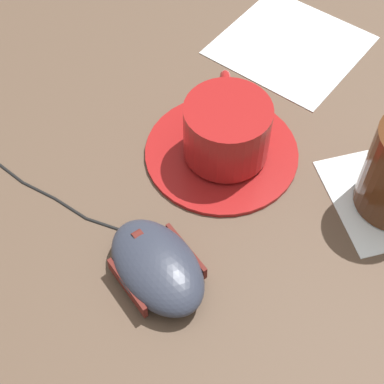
{
  "coord_description": "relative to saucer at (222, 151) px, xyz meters",
  "views": [
    {
      "loc": [
        -0.27,
        0.23,
        0.47
      ],
      "look_at": [
        -0.0,
        0.07,
        0.03
      ],
      "focal_mm": 55.0,
      "sensor_mm": 36.0,
      "label": 1
    }
  ],
  "objects": [
    {
      "name": "mouse_cable",
      "position": [
        0.07,
        0.18,
        -0.0
      ],
      "size": [
        0.22,
        0.08,
        0.0
      ],
      "color": "black",
      "rests_on": "ground"
    },
    {
      "name": "coffee_cup",
      "position": [
        -0.0,
        -0.0,
        0.03
      ],
      "size": [
        0.11,
        0.09,
        0.06
      ],
      "color": "maroon",
      "rests_on": "saucer"
    },
    {
      "name": "napkin_spare",
      "position": [
        0.1,
        -0.16,
        -0.0
      ],
      "size": [
        0.2,
        0.2,
        0.0
      ],
      "primitive_type": "cube",
      "rotation": [
        0.0,
        0.0,
        0.38
      ],
      "color": "white",
      "rests_on": "ground"
    },
    {
      "name": "computer_mouse",
      "position": [
        -0.09,
        0.12,
        0.01
      ],
      "size": [
        0.11,
        0.08,
        0.03
      ],
      "color": "#2D3342",
      "rests_on": "ground"
    },
    {
      "name": "ground_plane",
      "position": [
        -0.05,
        -0.01,
        -0.0
      ],
      "size": [
        3.0,
        3.0,
        0.0
      ],
      "primitive_type": "plane",
      "color": "brown"
    },
    {
      "name": "saucer",
      "position": [
        0.0,
        0.0,
        0.0
      ],
      "size": [
        0.16,
        0.16,
        0.01
      ],
      "primitive_type": "cylinder",
      "color": "maroon",
      "rests_on": "ground"
    }
  ]
}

